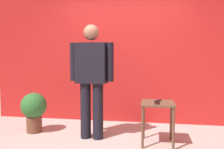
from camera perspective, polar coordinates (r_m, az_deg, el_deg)
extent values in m
cube|color=red|center=(4.81, 2.36, 6.74)|extent=(5.35, 0.12, 3.03)
cylinder|color=black|center=(3.89, -6.32, -8.54)|extent=(0.17, 0.17, 0.89)
cylinder|color=black|center=(3.83, -3.38, -8.72)|extent=(0.17, 0.17, 0.89)
cube|color=black|center=(3.77, -4.93, 2.76)|extent=(0.49, 0.26, 0.63)
cube|color=#2D4784|center=(3.89, -4.40, 3.27)|extent=(0.14, 0.02, 0.53)
cube|color=#B2333D|center=(3.89, -4.37, 2.99)|extent=(0.05, 0.01, 0.48)
cylinder|color=black|center=(3.86, -9.14, 2.99)|extent=(0.12, 0.12, 0.60)
cylinder|color=black|center=(3.69, -0.54, 2.99)|extent=(0.12, 0.12, 0.60)
sphere|color=#A87A5B|center=(3.79, -4.98, 9.98)|extent=(0.25, 0.25, 0.25)
cube|color=brown|center=(3.63, 10.91, -6.77)|extent=(0.49, 0.49, 0.03)
cylinder|color=brown|center=(3.50, 7.35, -12.48)|extent=(0.04, 0.04, 0.60)
cylinder|color=brown|center=(3.51, 14.50, -12.52)|extent=(0.04, 0.04, 0.60)
cylinder|color=brown|center=(3.91, 7.57, -10.69)|extent=(0.04, 0.04, 0.60)
cylinder|color=brown|center=(3.92, 13.93, -10.74)|extent=(0.04, 0.04, 0.60)
cube|color=black|center=(3.52, 10.79, -6.76)|extent=(0.07, 0.14, 0.01)
cube|color=black|center=(3.69, 10.92, -6.19)|extent=(0.11, 0.17, 0.02)
cylinder|color=brown|center=(4.44, -18.11, -11.20)|extent=(0.26, 0.26, 0.28)
sphere|color=#2D7233|center=(4.37, -18.20, -7.05)|extent=(0.44, 0.44, 0.44)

